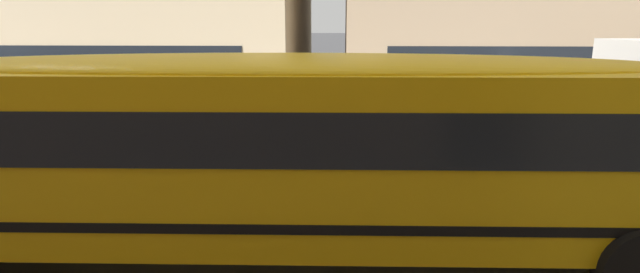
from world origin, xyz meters
name	(u,v)px	position (x,y,z in m)	size (l,w,h in m)	color
ground_plane	(213,204)	(0.00, 0.00, 0.00)	(400.00, 400.00, 0.00)	#424244
sidewalk_far	(271,124)	(0.00, 7.26, 0.01)	(120.00, 3.00, 0.01)	gray
lane_centreline	(213,203)	(0.00, 0.00, 0.00)	(110.00, 0.16, 0.01)	silver
school_bus	(267,140)	(1.34, -1.98, 1.67)	(12.64, 3.00, 2.81)	yellow
parked_car_beige_far_corner	(34,110)	(-6.29, 4.76, 0.84)	(3.98, 2.05, 1.64)	#C1B28E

